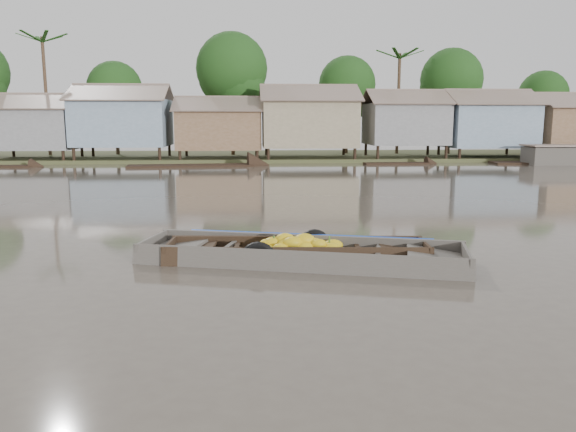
{
  "coord_description": "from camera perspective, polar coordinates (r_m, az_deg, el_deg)",
  "views": [
    {
      "loc": [
        -1.59,
        -10.81,
        2.92
      ],
      "look_at": [
        -0.79,
        1.49,
        0.8
      ],
      "focal_mm": 35.0,
      "sensor_mm": 36.0,
      "label": 1
    }
  ],
  "objects": [
    {
      "name": "ground",
      "position": [
        11.31,
        4.51,
        -5.23
      ],
      "size": [
        120.0,
        120.0,
        0.0
      ],
      "primitive_type": "plane",
      "color": "#4F453C",
      "rests_on": "ground"
    },
    {
      "name": "banana_boat",
      "position": [
        11.9,
        0.53,
        -3.71
      ],
      "size": [
        5.59,
        1.71,
        0.78
      ],
      "rotation": [
        0.0,
        0.0,
        -0.07
      ],
      "color": "black",
      "rests_on": "ground"
    },
    {
      "name": "viewer_boat",
      "position": [
        11.73,
        1.46,
        -4.44
      ],
      "size": [
        6.96,
        3.41,
        0.54
      ],
      "rotation": [
        0.0,
        0.0,
        -0.26
      ],
      "color": "#4A453E",
      "rests_on": "ground"
    },
    {
      "name": "riverbank",
      "position": [
        42.92,
        2.49,
        9.96
      ],
      "size": [
        120.0,
        12.47,
        10.22
      ],
      "color": "#384723",
      "rests_on": "ground"
    },
    {
      "name": "distant_boats",
      "position": [
        37.81,
        19.03,
        5.11
      ],
      "size": [
        46.82,
        15.48,
        1.38
      ],
      "color": "black",
      "rests_on": "ground"
    }
  ]
}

